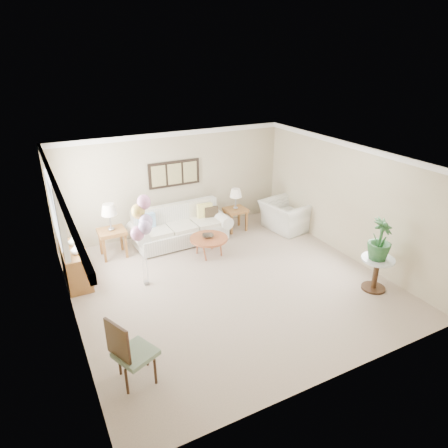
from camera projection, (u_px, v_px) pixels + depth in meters
name	position (u px, v px, depth m)	size (l,w,h in m)	color
ground_plane	(229.00, 283.00, 8.23)	(6.00, 6.00, 0.00)	tan
room_shell	(222.00, 209.00, 7.61)	(6.04, 6.04, 2.60)	#C0B796
wall_art_triptych	(174.00, 174.00, 10.02)	(1.35, 0.06, 0.65)	black
sofa	(180.00, 228.00, 9.86)	(2.49, 1.01, 0.91)	silver
end_table_left	(112.00, 234.00, 9.08)	(0.60, 0.55, 0.66)	olive
end_table_right	(235.00, 212.00, 10.46)	(0.55, 0.50, 0.60)	olive
lamp_left	(109.00, 210.00, 8.85)	(0.36, 0.36, 0.63)	gray
lamp_right	(236.00, 194.00, 10.25)	(0.31, 0.31, 0.55)	gray
coffee_table	(209.00, 239.00, 9.18)	(0.88, 0.88, 0.44)	#9F4F2C
decor_bowl	(208.00, 236.00, 9.17)	(0.27, 0.27, 0.07)	#322A21
armchair	(286.00, 216.00, 10.55)	(1.17, 1.03, 0.76)	silver
side_table	(377.00, 266.00, 7.81)	(0.64, 0.64, 0.69)	silver
potted_plant	(380.00, 240.00, 7.56)	(0.46, 0.46, 0.82)	#1C5123
accent_chair	(130.00, 351.00, 5.58)	(0.68, 0.67, 1.05)	slate
credenza	(76.00, 265.00, 8.14)	(0.46, 1.20, 0.74)	olive
vase_white	(75.00, 250.00, 7.76)	(0.18, 0.18, 0.19)	white
vase_sage	(72.00, 241.00, 8.13)	(0.17, 0.17, 0.18)	beige
balloon_cluster	(142.00, 220.00, 7.62)	(0.49, 0.49, 1.89)	gray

